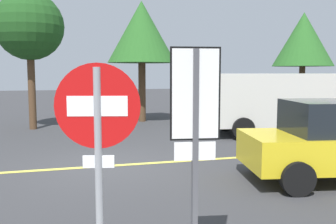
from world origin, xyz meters
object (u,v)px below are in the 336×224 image
stop_sign (98,146)px  white_van (280,99)px  tree_left_verge (303,40)px  tree_centre_verge (29,27)px  speed_limit_sign (195,119)px  tree_right_verge (142,33)px

stop_sign → white_van: stop_sign is taller
stop_sign → tree_left_verge: 17.26m
white_van → tree_centre_verge: size_ratio=1.01×
speed_limit_sign → stop_sign: bearing=-158.7°
tree_centre_verge → stop_sign: bearing=-82.6°
tree_left_verge → speed_limit_sign: bearing=-128.6°
tree_centre_verge → white_van: bearing=-22.2°
stop_sign → tree_left_verge: tree_left_verge is taller
speed_limit_sign → tree_right_verge: 13.39m
tree_left_verge → tree_centre_verge: 12.72m
white_van → tree_right_verge: bearing=130.8°
stop_sign → speed_limit_sign: bearing=21.3°
white_van → tree_right_verge: size_ratio=1.00×
tree_left_verge → tree_right_verge: (-8.05, 0.44, 0.18)m
stop_sign → tree_right_verge: (3.05, 13.46, 2.42)m
tree_right_verge → stop_sign: bearing=-102.8°
stop_sign → tree_left_verge: size_ratio=0.45×
speed_limit_sign → tree_left_verge: size_ratio=0.49×
stop_sign → tree_right_verge: 14.01m
tree_left_verge → tree_centre_verge: tree_centre_verge is taller
white_van → tree_right_verge: tree_right_verge is taller
stop_sign → tree_right_verge: size_ratio=0.43×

